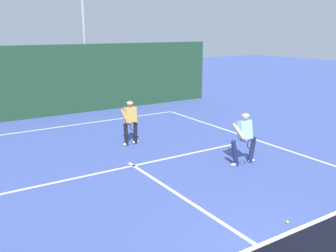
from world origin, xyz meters
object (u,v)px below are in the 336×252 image
tennis_ball (287,222)px  player_far (130,121)px  player_near (244,137)px  light_pole (84,27)px  tennis_ball_extra (228,152)px

tennis_ball → player_far: bearing=91.9°
player_near → player_far: player_near is taller
player_far → light_pole: light_pole is taller
player_near → light_pole: bearing=-82.5°
tennis_ball → light_pole: bearing=86.6°
player_near → tennis_ball: bearing=63.6°
tennis_ball_extra → light_pole: (-1.18, 9.47, 4.02)m
player_far → light_pole: (1.02, 6.87, 3.20)m
player_far → light_pole: 7.64m
player_near → tennis_ball: (-1.71, -3.10, -0.83)m
player_far → tennis_ball: 6.75m
player_far → tennis_ball: size_ratio=23.66×
player_near → tennis_ball: player_near is taller
player_near → tennis_ball_extra: size_ratio=23.88×
player_near → tennis_ball_extra: player_near is taller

